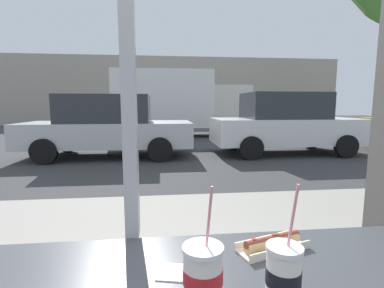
{
  "coord_description": "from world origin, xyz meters",
  "views": [
    {
      "loc": [
        0.12,
        -0.97,
        1.44
      ],
      "look_at": [
        0.5,
        2.55,
        0.95
      ],
      "focal_mm": 26.3,
      "sensor_mm": 36.0,
      "label": 1
    }
  ],
  "objects": [
    {
      "name": "parked_car_silver",
      "position": [
        -1.38,
        7.1,
        0.87
      ],
      "size": [
        4.58,
        2.0,
        1.73
      ],
      "color": "#BCBCC1",
      "rests_on": "ground"
    },
    {
      "name": "napkin_wrapper",
      "position": [
        0.16,
        -0.2,
        0.95
      ],
      "size": [
        0.14,
        0.11,
        0.0
      ],
      "primitive_type": "cube",
      "rotation": [
        0.0,
        0.0,
        -0.2
      ],
      "color": "white",
      "rests_on": "window_counter"
    },
    {
      "name": "soda_cup_right",
      "position": [
        0.21,
        -0.33,
        1.03
      ],
      "size": [
        0.1,
        0.1,
        0.31
      ],
      "color": "silver",
      "rests_on": "window_counter"
    },
    {
      "name": "sidewalk_strip",
      "position": [
        0.0,
        1.6,
        0.07
      ],
      "size": [
        16.0,
        2.8,
        0.14
      ],
      "primitive_type": "cube",
      "color": "#9E998E",
      "rests_on": "ground"
    },
    {
      "name": "box_truck",
      "position": [
        0.91,
        12.39,
        1.63
      ],
      "size": [
        6.22,
        2.44,
        3.01
      ],
      "color": "silver",
      "rests_on": "ground"
    },
    {
      "name": "hotdog_tray_near",
      "position": [
        0.49,
        -0.09,
        0.97
      ],
      "size": [
        0.27,
        0.17,
        0.05
      ],
      "color": "beige",
      "rests_on": "window_counter"
    },
    {
      "name": "soda_cup_left",
      "position": [
        0.41,
        -0.36,
        1.03
      ],
      "size": [
        0.09,
        0.09,
        0.32
      ],
      "color": "white",
      "rests_on": "window_counter"
    },
    {
      "name": "building_facade_far",
      "position": [
        0.0,
        21.09,
        2.53
      ],
      "size": [
        28.0,
        1.2,
        5.07
      ],
      "primitive_type": "cube",
      "color": "#A89E8E",
      "rests_on": "ground"
    },
    {
      "name": "ground_plane",
      "position": [
        0.0,
        8.0,
        0.0
      ],
      "size": [
        60.0,
        60.0,
        0.0
      ],
      "primitive_type": "plane",
      "color": "#38383A"
    },
    {
      "name": "parked_car_white",
      "position": [
        3.8,
        7.1,
        0.91
      ],
      "size": [
        4.35,
        2.0,
        1.81
      ],
      "color": "silver",
      "rests_on": "ground"
    }
  ]
}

